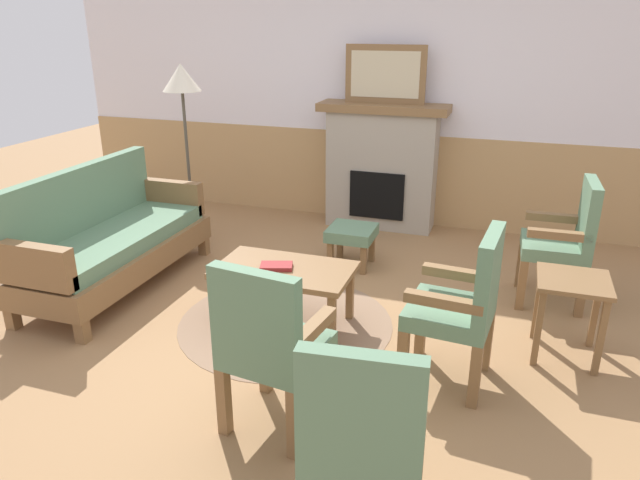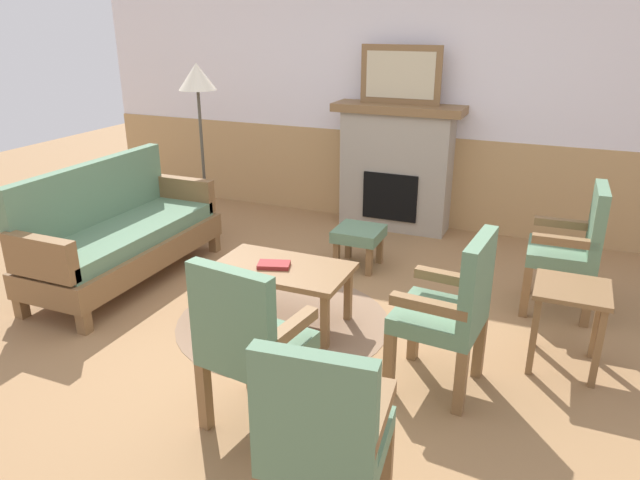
# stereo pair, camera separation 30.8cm
# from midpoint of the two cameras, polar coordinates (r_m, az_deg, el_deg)

# --- Properties ---
(ground_plane) EXTENTS (14.00, 14.00, 0.00)m
(ground_plane) POSITION_cam_midpoint_polar(r_m,az_deg,el_deg) (4.25, 0.24, -8.53)
(ground_plane) COLOR #997047
(wall_back) EXTENTS (7.20, 0.14, 2.70)m
(wall_back) POSITION_cam_midpoint_polar(r_m,az_deg,el_deg) (6.23, 9.79, 13.42)
(wall_back) COLOR white
(wall_back) RESTS_ON ground_plane
(fireplace) EXTENTS (1.30, 0.44, 1.28)m
(fireplace) POSITION_cam_midpoint_polar(r_m,az_deg,el_deg) (6.11, 8.85, 7.04)
(fireplace) COLOR #A39989
(fireplace) RESTS_ON ground_plane
(framed_picture) EXTENTS (0.80, 0.04, 0.56)m
(framed_picture) POSITION_cam_midpoint_polar(r_m,az_deg,el_deg) (5.97, 9.35, 15.53)
(framed_picture) COLOR brown
(framed_picture) RESTS_ON fireplace
(couch) EXTENTS (0.70, 1.80, 0.98)m
(couch) POSITION_cam_midpoint_polar(r_m,az_deg,el_deg) (5.08, -17.17, 0.45)
(couch) COLOR brown
(couch) RESTS_ON ground_plane
(coffee_table) EXTENTS (0.96, 0.56, 0.44)m
(coffee_table) POSITION_cam_midpoint_polar(r_m,az_deg,el_deg) (4.16, -1.58, -3.28)
(coffee_table) COLOR brown
(coffee_table) RESTS_ON ground_plane
(round_rug) EXTENTS (1.55, 1.55, 0.01)m
(round_rug) POSITION_cam_midpoint_polar(r_m,az_deg,el_deg) (4.33, -1.53, -7.90)
(round_rug) COLOR #896B51
(round_rug) RESTS_ON ground_plane
(book_on_table) EXTENTS (0.25, 0.20, 0.03)m
(book_on_table) POSITION_cam_midpoint_polar(r_m,az_deg,el_deg) (4.13, -2.38, -2.46)
(book_on_table) COLOR maroon
(book_on_table) RESTS_ON coffee_table
(footstool) EXTENTS (0.40, 0.40, 0.36)m
(footstool) POSITION_cam_midpoint_polar(r_m,az_deg,el_deg) (5.17, 5.50, 0.34)
(footstool) COLOR brown
(footstool) RESTS_ON ground_plane
(armchair_near_fireplace) EXTENTS (0.52, 0.52, 0.98)m
(armchair_near_fireplace) POSITION_cam_midpoint_polar(r_m,az_deg,el_deg) (3.49, 15.17, -6.31)
(armchair_near_fireplace) COLOR brown
(armchair_near_fireplace) RESTS_ON ground_plane
(armchair_by_window_left) EXTENTS (0.49, 0.49, 0.98)m
(armchair_by_window_left) POSITION_cam_midpoint_polar(r_m,az_deg,el_deg) (4.72, 25.16, -0.37)
(armchair_by_window_left) COLOR brown
(armchair_by_window_left) RESTS_ON ground_plane
(armchair_front_left) EXTENTS (0.54, 0.54, 0.98)m
(armchair_front_left) POSITION_cam_midpoint_polar(r_m,az_deg,el_deg) (3.06, -4.00, -9.61)
(armchair_front_left) COLOR brown
(armchair_front_left) RESTS_ON ground_plane
(armchair_front_center) EXTENTS (0.53, 0.53, 0.98)m
(armchair_front_center) POSITION_cam_midpoint_polar(r_m,az_deg,el_deg) (2.46, 4.08, -18.32)
(armchair_front_center) COLOR brown
(armchair_front_center) RESTS_ON ground_plane
(side_table) EXTENTS (0.44, 0.44, 0.55)m
(side_table) POSITION_cam_midpoint_polar(r_m,az_deg,el_deg) (4.00, 25.18, -5.68)
(side_table) COLOR brown
(side_table) RESTS_ON ground_plane
(floor_lamp_by_couch) EXTENTS (0.36, 0.36, 1.68)m
(floor_lamp_by_couch) POSITION_cam_midpoint_polar(r_m,az_deg,el_deg) (5.89, -10.28, 14.33)
(floor_lamp_by_couch) COLOR #332D28
(floor_lamp_by_couch) RESTS_ON ground_plane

